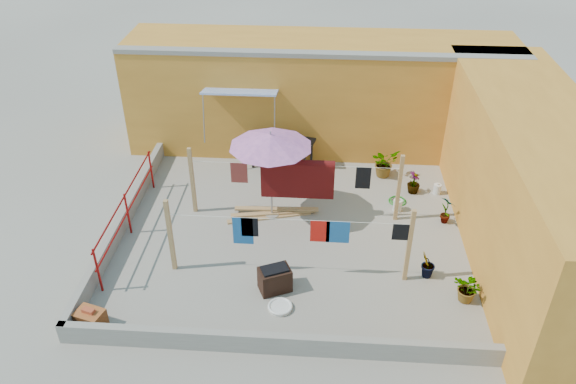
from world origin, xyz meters
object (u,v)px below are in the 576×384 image
object	(u,v)px
patio_umbrella	(271,141)
water_jug_b	(437,189)
plant_back_a	(384,163)
brazier	(275,279)
green_hose	(397,201)
white_basin	(280,307)
outdoor_table	(282,143)
water_jug_a	(398,205)
brick_stack	(91,319)

from	to	relation	value
patio_umbrella	water_jug_b	size ratio (longest dim) A/B	7.40
patio_umbrella	plant_back_a	size ratio (longest dim) A/B	2.91
brazier	green_hose	xyz separation A→B (m)	(2.87, 3.48, -0.25)
plant_back_a	white_basin	bearing A→B (deg)	-114.64
outdoor_table	green_hose	world-z (taller)	outdoor_table
outdoor_table	green_hose	bearing A→B (deg)	-27.60
water_jug_a	green_hose	distance (m)	0.41
brick_stack	brazier	distance (m)	3.69
plant_back_a	outdoor_table	bearing A→B (deg)	173.27
patio_umbrella	plant_back_a	world-z (taller)	patio_umbrella
patio_umbrella	green_hose	xyz separation A→B (m)	(3.18, 0.85, -2.07)
brazier	brick_stack	bearing A→B (deg)	-159.58
brick_stack	white_basin	xyz separation A→B (m)	(3.61, 0.73, -0.15)
white_basin	patio_umbrella	bearing A→B (deg)	98.24
plant_back_a	brazier	bearing A→B (deg)	-118.55
patio_umbrella	water_jug_a	distance (m)	3.72
brazier	water_jug_a	world-z (taller)	brazier
water_jug_b	green_hose	size ratio (longest dim) A/B	0.68
brick_stack	water_jug_b	world-z (taller)	brick_stack
patio_umbrella	brazier	bearing A→B (deg)	-83.32
patio_umbrella	green_hose	world-z (taller)	patio_umbrella
water_jug_a	plant_back_a	bearing A→B (deg)	97.79
white_basin	water_jug_a	size ratio (longest dim) A/B	1.42
water_jug_b	green_hose	bearing A→B (deg)	-156.81
white_basin	water_jug_a	xyz separation A→B (m)	(2.68, 3.65, 0.11)
water_jug_a	white_basin	bearing A→B (deg)	-126.26
brick_stack	white_basin	bearing A→B (deg)	11.47
water_jug_b	white_basin	bearing A→B (deg)	-130.13
patio_umbrella	white_basin	distance (m)	3.83
water_jug_b	plant_back_a	xyz separation A→B (m)	(-1.34, 0.84, 0.26)
patio_umbrella	water_jug_a	size ratio (longest dim) A/B	6.61
green_hose	brazier	bearing A→B (deg)	-129.52
white_basin	brick_stack	bearing A→B (deg)	-168.53
patio_umbrella	water_jug_a	world-z (taller)	patio_umbrella
brick_stack	water_jug_b	xyz separation A→B (m)	(7.40, 5.23, -0.06)
plant_back_a	green_hose	bearing A→B (deg)	-78.02
white_basin	green_hose	xyz separation A→B (m)	(2.72, 4.04, -0.01)
white_basin	plant_back_a	distance (m)	5.88
brick_stack	plant_back_a	size ratio (longest dim) A/B	0.77
white_basin	green_hose	distance (m)	4.87
white_basin	water_jug_a	distance (m)	4.53
green_hose	white_basin	bearing A→B (deg)	-123.97
brazier	white_basin	size ratio (longest dim) A/B	1.51
patio_umbrella	brazier	size ratio (longest dim) A/B	3.08
brazier	water_jug_a	distance (m)	4.19
brick_stack	patio_umbrella	bearing A→B (deg)	51.27
patio_umbrella	brick_stack	world-z (taller)	patio_umbrella
water_jug_a	brazier	bearing A→B (deg)	-132.44
white_basin	green_hose	world-z (taller)	white_basin
white_basin	outdoor_table	bearing A→B (deg)	94.00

